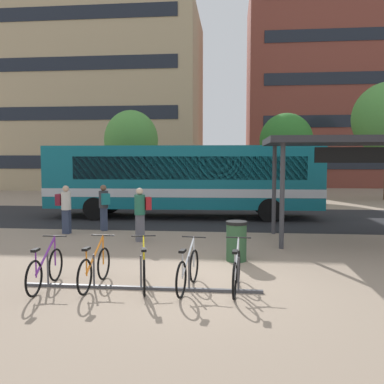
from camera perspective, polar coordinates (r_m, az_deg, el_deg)
ground at (r=8.84m, az=1.04°, el=-12.61°), size 200.00×200.00×0.00m
bus_lane_asphalt at (r=18.32m, az=3.50°, el=-3.61°), size 80.00×7.20×0.01m
city_bus at (r=18.27m, az=-1.41°, el=1.96°), size 12.10×2.96×3.20m
bike_rack at (r=8.45m, az=-7.16°, el=-12.81°), size 4.87×0.10×0.70m
parked_bicycle_purple_0 at (r=8.89m, az=-19.88°, el=-10.21°), size 0.52×1.72×0.99m
parked_bicycle_orange_1 at (r=8.70m, az=-13.50°, el=-10.39°), size 0.52×1.72×0.99m
parked_bicycle_yellow_2 at (r=8.46m, az=-6.76°, el=-10.72°), size 0.58×1.69×0.99m
parked_bicycle_silver_3 at (r=8.29m, az=-0.57°, el=-11.00°), size 0.52×1.71×0.99m
parked_bicycle_silver_4 at (r=8.28m, az=6.26°, el=-11.07°), size 0.52×1.72×0.99m
transit_shelter at (r=13.68m, az=22.16°, el=6.19°), size 5.61×3.24×3.29m
commuter_maroon_pack_0 at (r=14.97m, az=-17.35°, el=-1.88°), size 0.55×0.37×1.70m
commuter_red_pack_1 at (r=13.04m, az=-7.18°, el=-2.60°), size 0.60×0.51×1.72m
commuter_teal_pack_2 at (r=15.22m, az=-12.26°, el=-1.71°), size 0.55×0.60×1.69m
trash_bin at (r=10.60m, az=6.25°, el=-6.84°), size 0.55×0.55×1.03m
street_tree_0 at (r=25.99m, az=-8.51°, el=7.15°), size 3.36×3.36×5.69m
street_tree_2 at (r=27.23m, az=13.06°, el=7.01°), size 3.41×3.41×5.60m
building_left_wing at (r=40.63m, az=-13.15°, el=12.07°), size 19.38×11.32×15.98m
building_right_wing at (r=45.25m, az=21.21°, el=12.99°), size 20.36×10.41×18.92m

